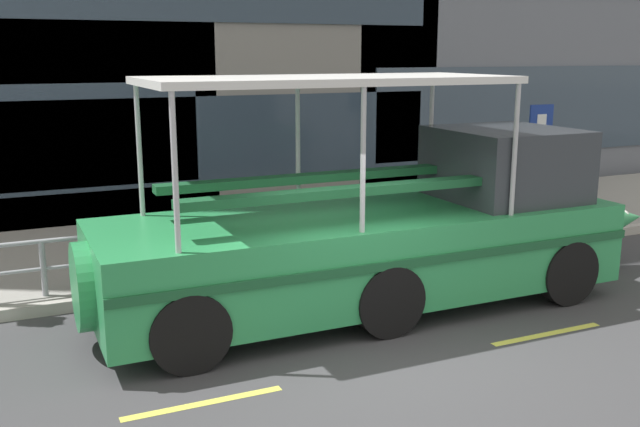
{
  "coord_description": "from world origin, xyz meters",
  "views": [
    {
      "loc": [
        -4.21,
        -7.61,
        3.75
      ],
      "look_at": [
        0.29,
        2.34,
        1.3
      ],
      "focal_mm": 40.34,
      "sensor_mm": 36.0,
      "label": 1
    }
  ],
  "objects": [
    {
      "name": "sidewalk",
      "position": [
        0.0,
        5.6,
        0.09
      ],
      "size": [
        32.0,
        4.8,
        0.18
      ],
      "primitive_type": "cube",
      "color": "#99968E",
      "rests_on": "ground_plane"
    },
    {
      "name": "curb_guardrail",
      "position": [
        0.36,
        3.45,
        0.76
      ],
      "size": [
        11.58,
        0.09,
        0.88
      ],
      "color": "#9EA0A8",
      "rests_on": "sidewalk"
    },
    {
      "name": "pedestrian_near_bow",
      "position": [
        4.08,
        4.89,
        1.15
      ],
      "size": [
        0.27,
        0.44,
        1.6
      ],
      "color": "black",
      "rests_on": "sidewalk"
    },
    {
      "name": "parking_sign",
      "position": [
        6.19,
        4.2,
        1.89
      ],
      "size": [
        0.6,
        0.12,
        2.52
      ],
      "color": "#4C4F54",
      "rests_on": "sidewalk"
    },
    {
      "name": "ground_plane",
      "position": [
        0.0,
        0.0,
        0.0
      ],
      "size": [
        120.0,
        120.0,
        0.0
      ],
      "primitive_type": "plane",
      "color": "#3D3D3F"
    },
    {
      "name": "curb_edge",
      "position": [
        0.0,
        3.11,
        0.09
      ],
      "size": [
        32.0,
        0.18,
        0.18
      ],
      "primitive_type": "cube",
      "color": "#B2ADA3",
      "rests_on": "ground_plane"
    },
    {
      "name": "lane_centreline",
      "position": [
        -0.0,
        -0.52,
        0.0
      ],
      "size": [
        25.8,
        0.12,
        0.01
      ],
      "color": "#DBD64C",
      "rests_on": "ground_plane"
    },
    {
      "name": "duck_tour_boat",
      "position": [
        1.17,
        1.46,
        1.11
      ],
      "size": [
        9.71,
        2.52,
        3.44
      ],
      "color": "#2D9351",
      "rests_on": "ground_plane"
    }
  ]
}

